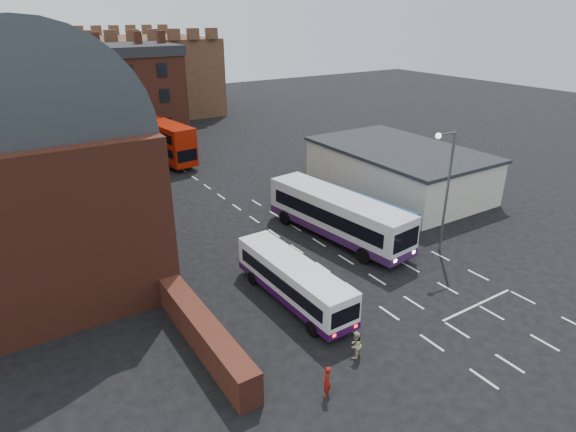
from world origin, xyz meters
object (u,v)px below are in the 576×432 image
bus_blue (359,212)px  street_lamp (445,182)px  pedestrian_red (327,381)px  pedestrian_beige (356,345)px  bus_red_double (162,140)px  bus_white_inbound (338,213)px  bus_white_outbound (293,279)px

bus_blue → street_lamp: 7.41m
pedestrian_red → pedestrian_beige: (2.78, 1.30, -0.04)m
bus_red_double → pedestrian_beige: (-3.58, -38.43, -1.71)m
bus_blue → street_lamp: bearing=102.5°
bus_blue → pedestrian_red: (-12.91, -12.96, -0.74)m
bus_white_inbound → pedestrian_red: size_ratio=8.28×
bus_blue → street_lamp: size_ratio=1.09×
bus_white_inbound → pedestrian_beige: bearing=48.9°
bus_white_outbound → pedestrian_red: 7.88m
bus_white_outbound → pedestrian_red: bearing=-113.5°
bus_white_outbound → bus_blue: bearing=28.6°
bus_white_outbound → bus_white_inbound: bearing=34.6°
bus_blue → bus_red_double: (-6.55, 26.77, 0.93)m
bus_red_double → pedestrian_red: (-6.36, -39.73, -1.67)m
bus_white_inbound → street_lamp: size_ratio=1.46×
bus_white_inbound → bus_red_double: 27.32m
bus_blue → bus_red_double: bus_red_double is taller
bus_white_inbound → bus_red_double: bus_red_double is taller
street_lamp → pedestrian_red: bearing=-155.2°
bus_red_double → pedestrian_beige: bus_red_double is taller
pedestrian_red → pedestrian_beige: pedestrian_red is taller
bus_blue → bus_red_double: size_ratio=0.82×
bus_white_outbound → bus_blue: 11.46m
bus_blue → bus_red_double: 27.58m
street_lamp → bus_white_outbound: bearing=179.0°
bus_white_inbound → pedestrian_red: (-10.54, -12.73, -1.26)m
pedestrian_red → pedestrian_beige: 3.07m
bus_blue → street_lamp: (2.29, -5.93, 3.82)m
bus_white_inbound → pedestrian_red: bus_white_inbound is taller
bus_blue → pedestrian_beige: bus_blue is taller
street_lamp → pedestrian_beige: street_lamp is taller
street_lamp → pedestrian_beige: bearing=-155.2°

